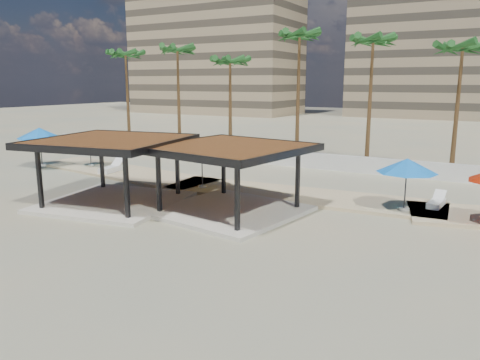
% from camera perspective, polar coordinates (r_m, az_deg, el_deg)
% --- Properties ---
extents(ground, '(200.00, 200.00, 0.00)m').
position_cam_1_polar(ground, '(22.00, -5.00, -5.28)').
color(ground, tan).
rests_on(ground, ground).
extents(promenade, '(44.45, 7.97, 0.24)m').
position_cam_1_polar(promenade, '(27.63, 7.49, -1.65)').
color(promenade, '#C6B284').
rests_on(promenade, ground).
extents(boundary_wall, '(56.00, 0.30, 1.20)m').
position_cam_1_polar(boundary_wall, '(35.87, 9.56, 2.28)').
color(boundary_wall, silver).
rests_on(boundary_wall, ground).
extents(building_west, '(34.00, 16.00, 32.40)m').
position_cam_1_polar(building_west, '(101.32, -3.00, 16.83)').
color(building_west, '#937F60').
rests_on(building_west, ground).
extents(building_mid, '(38.00, 16.00, 30.40)m').
position_cam_1_polar(building_mid, '(95.95, 25.55, 15.41)').
color(building_mid, '#847259').
rests_on(building_mid, ground).
extents(pavilion_central, '(7.76, 7.76, 3.45)m').
position_cam_1_polar(pavilion_central, '(23.18, -1.30, 0.90)').
color(pavilion_central, beige).
rests_on(pavilion_central, ground).
extents(pavilion_west, '(8.11, 8.11, 3.58)m').
position_cam_1_polar(pavilion_west, '(25.79, -15.33, 1.76)').
color(pavilion_west, beige).
rests_on(pavilion_west, ground).
extents(umbrella_a, '(3.38, 3.38, 2.92)m').
position_cam_1_polar(umbrella_a, '(38.47, -23.26, 5.27)').
color(umbrella_a, beige).
rests_on(umbrella_a, promenade).
extents(umbrella_b, '(3.58, 3.58, 2.48)m').
position_cam_1_polar(umbrella_b, '(28.22, -4.67, 3.35)').
color(umbrella_b, beige).
rests_on(umbrella_b, promenade).
extents(umbrella_d, '(3.38, 3.38, 2.63)m').
position_cam_1_polar(umbrella_d, '(24.36, 19.70, 1.64)').
color(umbrella_d, beige).
rests_on(umbrella_d, promenade).
extents(umbrella_f, '(3.26, 3.26, 2.29)m').
position_cam_1_polar(umbrella_f, '(37.33, -17.88, 4.64)').
color(umbrella_f, beige).
rests_on(umbrella_f, promenade).
extents(lounger_a, '(1.09, 2.37, 0.87)m').
position_cam_1_polar(lounger_a, '(34.70, -15.37, 1.35)').
color(lounger_a, white).
rests_on(lounger_a, promenade).
extents(lounger_b, '(0.77, 1.91, 0.70)m').
position_cam_1_polar(lounger_b, '(26.23, 22.82, -2.58)').
color(lounger_b, white).
rests_on(lounger_b, promenade).
extents(palm_a, '(3.00, 3.00, 9.94)m').
position_cam_1_polar(palm_a, '(48.57, -13.77, 14.21)').
color(palm_a, brown).
rests_on(palm_a, ground).
extents(palm_b, '(3.00, 3.00, 10.22)m').
position_cam_1_polar(palm_b, '(45.05, -7.64, 14.98)').
color(palm_b, brown).
rests_on(palm_b, ground).
extents(palm_c, '(3.00, 3.00, 9.04)m').
position_cam_1_polar(palm_c, '(41.16, -1.22, 13.84)').
color(palm_c, brown).
rests_on(palm_c, ground).
extents(palm_d, '(3.00, 3.00, 10.92)m').
position_cam_1_polar(palm_d, '(39.30, 7.26, 16.42)').
color(palm_d, brown).
rests_on(palm_d, ground).
extents(palm_e, '(3.00, 3.00, 10.27)m').
position_cam_1_polar(palm_e, '(36.90, 15.90, 15.44)').
color(palm_e, brown).
rests_on(palm_e, ground).
extents(palm_f, '(3.00, 3.00, 9.58)m').
position_cam_1_polar(palm_f, '(36.08, 25.48, 13.81)').
color(palm_f, brown).
rests_on(palm_f, ground).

